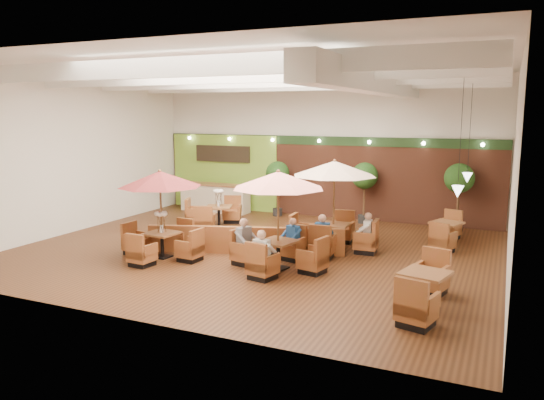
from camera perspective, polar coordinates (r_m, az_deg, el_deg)
The scene contains 17 objects.
room at distance 16.72m, azimuth 0.85°, elevation 7.60°, with size 14.04×14.00×5.52m.
service_counter at distance 22.57m, azimuth -6.13°, elevation 0.24°, with size 3.00×0.75×1.18m.
booth_divider at distance 15.79m, azimuth -2.89°, elevation -4.35°, with size 5.87×0.18×0.81m, color brown.
table_0 at distance 15.43m, azimuth -11.90°, elevation 0.21°, with size 2.54×2.54×2.58m.
table_1 at distance 13.98m, azimuth 0.67°, elevation -0.20°, with size 2.72×2.72×2.69m.
table_2 at distance 16.07m, azimuth 6.69°, elevation 1.20°, with size 2.74×2.74×2.78m.
table_3 at distance 19.52m, azimuth -6.42°, elevation -1.58°, with size 2.02×2.87×1.57m.
table_4 at distance 11.90m, azimuth 16.07°, elevation -9.39°, with size 1.12×2.89×1.04m.
table_5 at distance 17.66m, azimuth 18.22°, elevation -3.49°, with size 1.09×2.70×0.95m.
topiary_0 at distance 21.35m, azimuth 0.60°, elevation 2.67°, with size 0.96×0.96×2.22m.
topiary_1 at distance 20.19m, azimuth 9.93°, elevation 2.33°, with size 0.99×0.99×2.31m.
topiary_2 at distance 19.64m, azimuth 19.49°, elevation 1.96°, with size 1.04×1.04×2.41m.
diner_0 at distance 13.32m, azimuth -1.02°, elevation -5.35°, with size 0.41×0.33×0.82m.
diner_1 at distance 15.08m, azimuth 2.16°, elevation -3.71°, with size 0.41×0.38×0.74m.
diner_2 at distance 14.60m, azimuth -2.88°, elevation -4.02°, with size 0.41×0.45×0.83m.
diner_3 at distance 15.31m, azimuth 5.46°, elevation -3.42°, with size 0.42×0.35×0.83m.
diner_4 at distance 16.00m, azimuth 10.10°, elevation -3.04°, with size 0.33×0.39×0.78m.
Camera 1 is at (6.85, -14.14, 4.15)m, focal length 35.00 mm.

